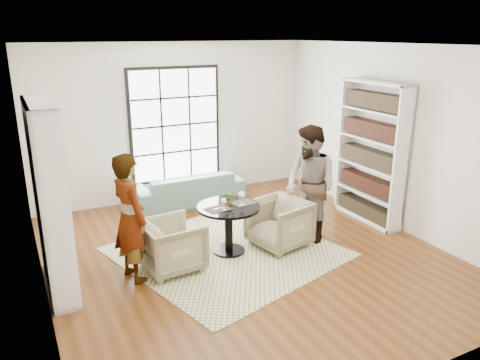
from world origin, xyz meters
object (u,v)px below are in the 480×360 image
pedestal_table (229,219)px  sofa (188,188)px  armchair_right (279,223)px  person_left (130,218)px  wine_glass_right (242,195)px  person_right (310,184)px  flower_centerpiece (228,198)px  wine_glass_left (224,201)px  armchair_left (172,245)px

pedestal_table → sofa: size_ratio=0.44×
armchair_right → person_left: bearing=-103.3°
pedestal_table → wine_glass_right: bearing=-19.1°
armchair_right → person_right: size_ratio=0.44×
wine_glass_right → flower_centerpiece: (-0.17, 0.11, -0.05)m
sofa → wine_glass_left: bearing=81.5°
sofa → armchair_right: size_ratio=2.58×
wine_glass_right → armchair_left: bearing=-177.2°
armchair_left → wine_glass_right: (1.10, 0.05, 0.54)m
person_left → wine_glass_right: size_ratio=8.01×
person_right → pedestal_table: bearing=-105.5°
person_left → wine_glass_right: bearing=-101.9°
pedestal_table → wine_glass_right: wine_glass_right is taller
sofa → person_left: person_left is taller
person_left → wine_glass_left: size_ratio=9.46×
person_right → flower_centerpiece: bearing=-107.5°
armchair_right → pedestal_table: bearing=-113.0°
person_left → wine_glass_right: (1.65, 0.05, 0.03)m
armchair_left → wine_glass_right: wine_glass_right is taller
armchair_right → person_right: bearing=77.4°
armchair_left → sofa: bearing=-30.3°
sofa → person_left: 2.95m
pedestal_table → person_right: bearing=-6.1°
armchair_left → wine_glass_left: wine_glass_left is taller
wine_glass_left → wine_glass_right: bearing=10.2°
sofa → wine_glass_right: 2.39m
armchair_right → flower_centerpiece: flower_centerpiece is taller
wine_glass_right → wine_glass_left: bearing=-169.8°
armchair_right → armchair_left: bearing=-103.5°
wine_glass_left → flower_centerpiece: 0.22m
armchair_right → flower_centerpiece: (-0.77, 0.19, 0.48)m
person_left → flower_centerpiece: person_left is taller
person_right → sofa: bearing=-164.1°
sofa → armchair_left: 2.62m
pedestal_table → person_left: person_left is taller
armchair_right → person_left: (-2.25, 0.03, 0.50)m
pedestal_table → wine_glass_left: (-0.13, -0.12, 0.33)m
armchair_right → flower_centerpiece: 0.92m
wine_glass_left → flower_centerpiece: bearing=48.0°
person_left → wine_glass_left: bearing=-103.9°
wine_glass_left → wine_glass_right: (0.31, 0.06, 0.02)m
sofa → person_right: bearing=114.9°
sofa → person_left: bearing=54.3°
wine_glass_left → person_left: bearing=179.9°
armchair_left → person_left: (-0.55, -0.00, 0.51)m
sofa → person_right: person_right is taller
flower_centerpiece → armchair_right: bearing=-13.8°
person_right → wine_glass_left: size_ratio=10.01×
wine_glass_right → flower_centerpiece: wine_glass_right is taller
sofa → flower_centerpiece: bearing=84.7°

